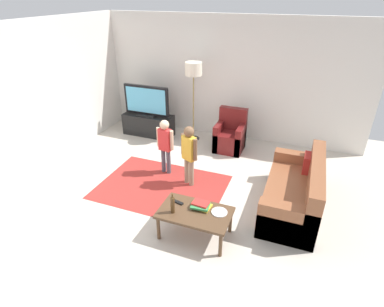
# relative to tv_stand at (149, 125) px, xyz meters

# --- Properties ---
(ground) EXTENTS (7.80, 7.80, 0.00)m
(ground) POSITION_rel_tv_stand_xyz_m (1.77, -2.30, -0.24)
(ground) COLOR beige
(wall_back) EXTENTS (6.00, 0.12, 2.70)m
(wall_back) POSITION_rel_tv_stand_xyz_m (1.77, 0.70, 1.11)
(wall_back) COLOR silver
(wall_back) RESTS_ON ground
(wall_left) EXTENTS (0.12, 6.00, 2.70)m
(wall_left) POSITION_rel_tv_stand_xyz_m (-1.23, -2.30, 1.11)
(wall_left) COLOR silver
(wall_left) RESTS_ON ground
(area_rug) EXTENTS (2.20, 1.60, 0.01)m
(area_rug) POSITION_rel_tv_stand_xyz_m (1.29, -1.94, -0.24)
(area_rug) COLOR #9E2D28
(area_rug) RESTS_ON ground
(tv_stand) EXTENTS (1.20, 0.44, 0.50)m
(tv_stand) POSITION_rel_tv_stand_xyz_m (0.00, 0.00, 0.00)
(tv_stand) COLOR black
(tv_stand) RESTS_ON ground
(tv) EXTENTS (1.10, 0.28, 0.71)m
(tv) POSITION_rel_tv_stand_xyz_m (0.00, -0.02, 0.60)
(tv) COLOR black
(tv) RESTS_ON tv_stand
(couch) EXTENTS (0.80, 1.80, 0.86)m
(couch) POSITION_rel_tv_stand_xyz_m (3.56, -1.72, 0.05)
(couch) COLOR brown
(couch) RESTS_ON ground
(armchair) EXTENTS (0.60, 0.60, 0.90)m
(armchair) POSITION_rel_tv_stand_xyz_m (2.03, -0.04, 0.05)
(armchair) COLOR maroon
(armchair) RESTS_ON ground
(floor_lamp) EXTENTS (0.36, 0.36, 1.78)m
(floor_lamp) POSITION_rel_tv_stand_xyz_m (1.10, 0.15, 1.30)
(floor_lamp) COLOR #262626
(floor_lamp) RESTS_ON ground
(child_near_tv) EXTENTS (0.36, 0.17, 1.08)m
(child_near_tv) POSITION_rel_tv_stand_xyz_m (1.15, -1.45, 0.40)
(child_near_tv) COLOR #4C4C59
(child_near_tv) RESTS_ON ground
(child_center) EXTENTS (0.35, 0.22, 1.12)m
(child_center) POSITION_rel_tv_stand_xyz_m (1.71, -1.66, 0.43)
(child_center) COLOR gray
(child_center) RESTS_ON ground
(coffee_table) EXTENTS (1.00, 0.60, 0.42)m
(coffee_table) POSITION_rel_tv_stand_xyz_m (2.27, -2.87, 0.13)
(coffee_table) COLOR #513823
(coffee_table) RESTS_ON ground
(book_stack) EXTENTS (0.28, 0.25, 0.08)m
(book_stack) POSITION_rel_tv_stand_xyz_m (2.32, -2.75, 0.21)
(book_stack) COLOR yellow
(book_stack) RESTS_ON coffee_table
(bottle) EXTENTS (0.06, 0.06, 0.30)m
(bottle) POSITION_rel_tv_stand_xyz_m (1.99, -2.99, 0.30)
(bottle) COLOR #4C3319
(bottle) RESTS_ON coffee_table
(tv_remote) EXTENTS (0.18, 0.09, 0.02)m
(tv_remote) POSITION_rel_tv_stand_xyz_m (1.97, -2.77, 0.19)
(tv_remote) COLOR black
(tv_remote) RESTS_ON coffee_table
(plate) EXTENTS (0.22, 0.22, 0.02)m
(plate) POSITION_rel_tv_stand_xyz_m (2.59, -2.77, 0.18)
(plate) COLOR white
(plate) RESTS_ON coffee_table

